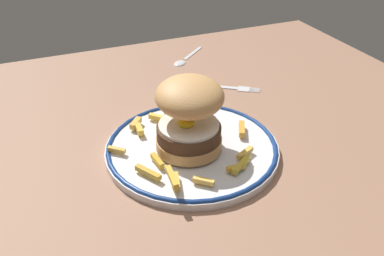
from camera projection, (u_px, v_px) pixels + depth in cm
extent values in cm
cube|color=#956B53|center=(155.00, 164.00, 69.35)|extent=(123.41, 96.81, 4.00)
cylinder|color=silver|center=(192.00, 149.00, 68.49)|extent=(28.09, 28.09, 1.20)
torus|color=navy|center=(192.00, 146.00, 68.17)|extent=(27.69, 27.69, 0.80)
cylinder|color=tan|center=(189.00, 143.00, 66.63)|extent=(10.45, 10.45, 1.80)
cylinder|color=#482E1D|center=(189.00, 132.00, 65.58)|extent=(10.12, 10.12, 2.12)
cylinder|color=white|center=(189.00, 125.00, 64.88)|extent=(9.42, 9.42, 0.50)
ellipsoid|color=yellow|center=(186.00, 123.00, 64.23)|extent=(2.60, 2.60, 1.40)
ellipsoid|color=tan|center=(190.00, 96.00, 63.86)|extent=(13.19, 13.53, 5.97)
cube|color=#EEB449|center=(204.00, 181.00, 59.42)|extent=(2.84, 2.60, 0.73)
cube|color=gold|center=(139.00, 129.00, 70.78)|extent=(1.07, 2.89, 0.96)
cube|color=gold|center=(136.00, 123.00, 72.39)|extent=(2.71, 2.90, 0.98)
cube|color=gold|center=(157.00, 160.00, 63.48)|extent=(1.18, 3.44, 0.79)
cube|color=gold|center=(241.00, 165.00, 62.50)|extent=(4.10, 2.94, 0.81)
cube|color=gold|center=(148.00, 172.00, 60.99)|extent=(3.00, 4.29, 0.83)
cube|color=gold|center=(245.00, 153.00, 65.15)|extent=(3.44, 2.21, 0.77)
cube|color=gold|center=(181.00, 116.00, 74.58)|extent=(3.36, 2.62, 0.82)
cube|color=gold|center=(196.00, 107.00, 77.11)|extent=(4.36, 3.23, 0.90)
cube|color=gold|center=(177.00, 181.00, 59.38)|extent=(1.71, 3.63, 0.77)
cube|color=gold|center=(175.00, 111.00, 72.89)|extent=(4.02, 1.83, 0.82)
cube|color=gold|center=(172.00, 177.00, 57.68)|extent=(1.18, 4.57, 0.79)
cube|color=gold|center=(117.00, 150.00, 65.90)|extent=(2.66, 2.45, 0.70)
cube|color=gold|center=(160.00, 118.00, 74.02)|extent=(3.39, 3.52, 0.85)
cube|color=gold|center=(236.00, 168.00, 62.03)|extent=(2.89, 0.93, 0.70)
cube|color=gold|center=(242.00, 129.00, 70.86)|extent=(2.66, 3.99, 0.92)
cube|color=silver|center=(215.00, 86.00, 88.65)|extent=(8.81, 6.49, 0.36)
cube|color=silver|center=(244.00, 89.00, 87.63)|extent=(3.22, 3.17, 0.32)
cube|color=silver|center=(255.00, 88.00, 87.87)|extent=(2.13, 1.57, 0.28)
cube|color=silver|center=(254.00, 89.00, 87.46)|extent=(2.13, 1.57, 0.28)
cube|color=silver|center=(254.00, 90.00, 87.04)|extent=(2.13, 1.57, 0.28)
cube|color=silver|center=(254.00, 91.00, 86.63)|extent=(2.13, 1.57, 0.28)
cube|color=silver|center=(193.00, 53.00, 104.18)|extent=(7.32, 6.50, 0.32)
ellipsoid|color=silver|center=(180.00, 62.00, 98.77)|extent=(4.42, 4.32, 0.90)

